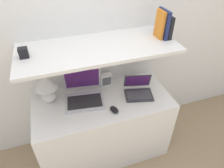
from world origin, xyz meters
TOP-DOWN VIEW (x-y plane):
  - wall_back at (0.00, 0.67)m, footprint 6.00×0.05m
  - desk at (0.00, 0.30)m, footprint 1.32×0.60m
  - back_riser at (0.00, 0.62)m, footprint 1.32×0.04m
  - shelf at (0.00, 0.37)m, footprint 1.32×0.54m
  - table_lamp at (-0.48, 0.46)m, footprint 0.21×0.21m
  - laptop_large at (-0.16, 0.39)m, footprint 0.41×0.39m
  - laptop_small at (0.36, 0.29)m, footprint 0.31×0.29m
  - computer_mouse at (0.06, 0.14)m, footprint 0.08×0.11m
  - router_box at (0.10, 0.53)m, footprint 0.11×0.07m
  - book_black at (0.61, 0.37)m, footprint 0.03×0.17m
  - book_navy at (0.58, 0.37)m, footprint 0.03×0.17m
  - book_orange at (0.54, 0.37)m, footprint 0.03×0.13m
  - shelf_gadget at (-0.57, 0.37)m, footprint 0.07×0.05m

SIDE VIEW (x-z plane):
  - desk at x=0.00m, z-range 0.00..0.75m
  - back_riser at x=0.00m, z-range 0.00..1.26m
  - computer_mouse at x=0.06m, z-range 0.75..0.79m
  - laptop_small at x=0.36m, z-range 0.70..0.88m
  - laptop_large at x=-0.16m, z-range 0.67..0.96m
  - router_box at x=0.10m, z-range 0.75..0.89m
  - table_lamp at x=-0.48m, z-range 0.79..1.09m
  - wall_back at x=0.00m, z-range 0.00..2.40m
  - shelf at x=0.00m, z-range 1.26..1.29m
  - shelf_gadget at x=-0.57m, z-range 1.29..1.37m
  - book_black at x=0.61m, z-range 1.29..1.48m
  - book_orange at x=0.54m, z-range 1.29..1.53m
  - book_navy at x=0.58m, z-range 1.29..1.53m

